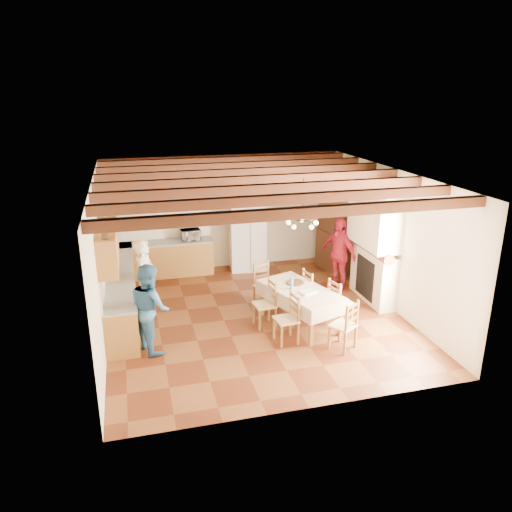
{
  "coord_description": "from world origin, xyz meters",
  "views": [
    {
      "loc": [
        -2.4,
        -9.22,
        4.63
      ],
      "look_at": [
        0.1,
        0.3,
        1.25
      ],
      "focal_mm": 35.0,
      "sensor_mm": 36.0,
      "label": 1
    }
  ],
  "objects": [
    {
      "name": "floor",
      "position": [
        0.0,
        0.0,
        -0.01
      ],
      "size": [
        6.0,
        6.5,
        0.02
      ],
      "primitive_type": "cube",
      "color": "#4F210E",
      "rests_on": "ground"
    },
    {
      "name": "ceiling",
      "position": [
        0.0,
        0.0,
        3.01
      ],
      "size": [
        6.0,
        6.5,
        0.02
      ],
      "primitive_type": "cube",
      "color": "silver",
      "rests_on": "ground"
    },
    {
      "name": "wall_back",
      "position": [
        0.0,
        3.26,
        1.5
      ],
      "size": [
        6.0,
        0.02,
        3.0
      ],
      "primitive_type": "cube",
      "color": "beige",
      "rests_on": "ground"
    },
    {
      "name": "wall_front",
      "position": [
        0.0,
        -3.26,
        1.5
      ],
      "size": [
        6.0,
        0.02,
        3.0
      ],
      "primitive_type": "cube",
      "color": "beige",
      "rests_on": "ground"
    },
    {
      "name": "wall_left",
      "position": [
        -3.01,
        0.0,
        1.5
      ],
      "size": [
        0.02,
        6.5,
        3.0
      ],
      "primitive_type": "cube",
      "color": "beige",
      "rests_on": "ground"
    },
    {
      "name": "wall_right",
      "position": [
        3.01,
        0.0,
        1.5
      ],
      "size": [
        0.02,
        6.5,
        3.0
      ],
      "primitive_type": "cube",
      "color": "beige",
      "rests_on": "ground"
    },
    {
      "name": "ceiling_beams",
      "position": [
        0.0,
        0.0,
        2.91
      ],
      "size": [
        6.0,
        6.3,
        0.16
      ],
      "primitive_type": null,
      "color": "#3B1F14",
      "rests_on": "ground"
    },
    {
      "name": "lower_cabinets_left",
      "position": [
        -2.7,
        1.05,
        0.43
      ],
      "size": [
        0.6,
        4.3,
        0.86
      ],
      "primitive_type": "cube",
      "color": "brown",
      "rests_on": "ground"
    },
    {
      "name": "lower_cabinets_back",
      "position": [
        -1.55,
        2.95,
        0.43
      ],
      "size": [
        2.3,
        0.6,
        0.86
      ],
      "primitive_type": "cube",
      "color": "brown",
      "rests_on": "ground"
    },
    {
      "name": "countertop_left",
      "position": [
        -2.7,
        1.05,
        0.88
      ],
      "size": [
        0.62,
        4.3,
        0.04
      ],
      "primitive_type": "cube",
      "color": "slate",
      "rests_on": "lower_cabinets_left"
    },
    {
      "name": "countertop_back",
      "position": [
        -1.55,
        2.95,
        0.88
      ],
      "size": [
        2.34,
        0.62,
        0.04
      ],
      "primitive_type": "cube",
      "color": "slate",
      "rests_on": "lower_cabinets_back"
    },
    {
      "name": "backsplash_left",
      "position": [
        -2.98,
        1.05,
        1.2
      ],
      "size": [
        0.03,
        4.3,
        0.6
      ],
      "primitive_type": "cube",
      "color": "#EFE4CD",
      "rests_on": "ground"
    },
    {
      "name": "backsplash_back",
      "position": [
        -1.55,
        3.23,
        1.2
      ],
      "size": [
        2.3,
        0.03,
        0.6
      ],
      "primitive_type": "cube",
      "color": "#EFE4CD",
      "rests_on": "ground"
    },
    {
      "name": "upper_cabinets",
      "position": [
        -2.83,
        1.05,
        1.85
      ],
      "size": [
        0.35,
        4.2,
        0.7
      ],
      "primitive_type": "cube",
      "color": "brown",
      "rests_on": "ground"
    },
    {
      "name": "fireplace",
      "position": [
        2.72,
        0.2,
        1.4
      ],
      "size": [
        0.56,
        1.6,
        2.8
      ],
      "primitive_type": null,
      "color": "beige",
      "rests_on": "ground"
    },
    {
      "name": "wall_picture",
      "position": [
        1.55,
        3.23,
        1.85
      ],
      "size": [
        0.34,
        0.03,
        0.42
      ],
      "primitive_type": "cube",
      "color": "#312413",
      "rests_on": "ground"
    },
    {
      "name": "refrigerator",
      "position": [
        0.55,
        2.92,
        0.91
      ],
      "size": [
        0.97,
        0.83,
        1.82
      ],
      "primitive_type": "cube",
      "rotation": [
        0.0,
        0.0,
        -0.09
      ],
      "color": "silver",
      "rests_on": "floor"
    },
    {
      "name": "hutch",
      "position": [
        2.75,
        2.19,
        1.17
      ],
      "size": [
        0.69,
        1.35,
        2.35
      ],
      "primitive_type": null,
      "rotation": [
        0.0,
        0.0,
        0.12
      ],
      "color": "#351E11",
      "rests_on": "floor"
    },
    {
      "name": "dining_table",
      "position": [
        0.78,
        -0.58,
        0.7
      ],
      "size": [
        1.46,
        2.0,
        0.79
      ],
      "rotation": [
        0.0,
        0.0,
        0.33
      ],
      "color": "beige",
      "rests_on": "floor"
    },
    {
      "name": "chandelier",
      "position": [
        0.78,
        -0.58,
        2.25
      ],
      "size": [
        0.47,
        0.47,
        0.03
      ],
      "primitive_type": "torus",
      "color": "black",
      "rests_on": "ground"
    },
    {
      "name": "chair_left_near",
      "position": [
        0.3,
        -1.18,
        0.48
      ],
      "size": [
        0.44,
        0.46,
        0.96
      ],
      "primitive_type": null,
      "rotation": [
        0.0,
        0.0,
        -1.46
      ],
      "color": "brown",
      "rests_on": "floor"
    },
    {
      "name": "chair_left_far",
      "position": [
        0.08,
        -0.43,
        0.48
      ],
      "size": [
        0.44,
        0.46,
        0.96
      ],
      "primitive_type": null,
      "rotation": [
        0.0,
        0.0,
        -1.48
      ],
      "color": "brown",
      "rests_on": "floor"
    },
    {
      "name": "chair_right_near",
      "position": [
        1.61,
        -0.71,
        0.48
      ],
      "size": [
        0.49,
        0.51,
        0.96
      ],
      "primitive_type": null,
      "rotation": [
        0.0,
        0.0,
        1.82
      ],
      "color": "brown",
      "rests_on": "floor"
    },
    {
      "name": "chair_right_far",
      "position": [
        1.29,
        -0.05,
        0.48
      ],
      "size": [
        0.47,
        0.48,
        0.96
      ],
      "primitive_type": null,
      "rotation": [
        0.0,
        0.0,
        1.74
      ],
      "color": "brown",
      "rests_on": "floor"
    },
    {
      "name": "chair_end_near",
      "position": [
        1.23,
        -1.68,
        0.48
      ],
      "size": [
        0.57,
        0.57,
        0.96
      ],
      "primitive_type": null,
      "rotation": [
        0.0,
        0.0,
        3.73
      ],
      "color": "brown",
      "rests_on": "floor"
    },
    {
      "name": "chair_end_far",
      "position": [
        0.37,
        0.52,
        0.48
      ],
      "size": [
        0.53,
        0.51,
        0.96
      ],
      "primitive_type": null,
      "rotation": [
        0.0,
        0.0,
        0.32
      ],
      "color": "brown",
      "rests_on": "floor"
    },
    {
      "name": "person_man",
      "position": [
        -2.17,
        0.54,
        0.86
      ],
      "size": [
        0.61,
        0.73,
        1.72
      ],
      "primitive_type": "imported",
      "rotation": [
        0.0,
        0.0,
        1.2
      ],
      "color": "silver",
      "rests_on": "floor"
    },
    {
      "name": "person_woman_blue",
      "position": [
        -2.17,
        -0.79,
        0.83
      ],
      "size": [
        0.87,
        0.97,
        1.65
      ],
      "primitive_type": "imported",
      "rotation": [
        0.0,
        0.0,
        1.93
      ],
      "color": "#30618B",
      "rests_on": "floor"
    },
    {
      "name": "person_woman_red",
      "position": [
        2.3,
        1.04,
        0.87
      ],
      "size": [
        0.79,
        1.11,
        1.74
      ],
      "primitive_type": "imported",
      "rotation": [
        0.0,
        0.0,
        -1.17
      ],
      "color": "#B41C36",
      "rests_on": "floor"
    },
    {
      "name": "microwave",
      "position": [
        -0.92,
        2.95,
        1.03
      ],
      "size": [
        0.51,
        0.37,
        0.27
      ],
      "primitive_type": "imported",
      "rotation": [
        0.0,
        0.0,
        0.09
      ],
      "color": "silver",
      "rests_on": "countertop_back"
    },
    {
      "name": "fridge_vase",
      "position": [
        0.46,
        2.92,
        1.97
      ],
      "size": [
        0.36,
        0.36,
        0.3
      ],
      "primitive_type": "imported",
      "rotation": [
        0.0,
        0.0,
        -0.29
      ],
      "color": "#351E11",
      "rests_on": "refrigerator"
    }
  ]
}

